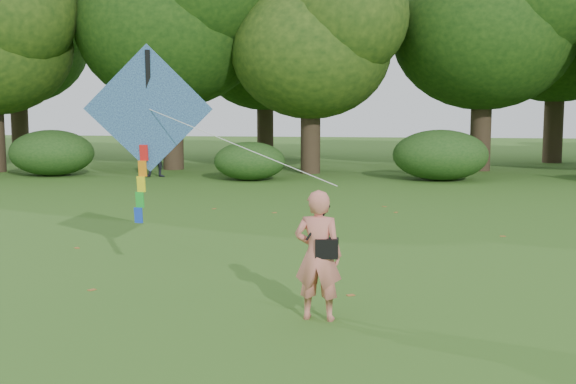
# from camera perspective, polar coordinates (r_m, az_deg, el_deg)

# --- Properties ---
(ground) EXTENTS (100.00, 100.00, 0.00)m
(ground) POSITION_cam_1_polar(r_m,az_deg,el_deg) (9.59, 3.01, -10.51)
(ground) COLOR #265114
(ground) RESTS_ON ground
(man_kite_flyer) EXTENTS (0.68, 0.49, 1.75)m
(man_kite_flyer) POSITION_cam_1_polar(r_m,az_deg,el_deg) (9.63, 2.39, -5.01)
(man_kite_flyer) COLOR #DB7667
(man_kite_flyer) RESTS_ON ground
(bystander_left) EXTENTS (1.10, 0.95, 1.93)m
(bystander_left) POSITION_cam_1_polar(r_m,az_deg,el_deg) (28.17, -10.29, 3.11)
(bystander_left) COLOR #272834
(bystander_left) RESTS_ON ground
(crossbody_bag) EXTENTS (0.43, 0.20, 0.70)m
(crossbody_bag) POSITION_cam_1_polar(r_m,az_deg,el_deg) (9.57, 3.08, -4.39)
(crossbody_bag) COLOR black
(crossbody_bag) RESTS_ON ground
(flying_kite) EXTENTS (4.21, 2.28, 2.92)m
(flying_kite) POSITION_cam_1_polar(r_m,az_deg,el_deg) (11.97, -10.96, 6.20)
(flying_kite) COLOR #24539C
(flying_kite) RESTS_ON ground
(tree_line) EXTENTS (54.70, 15.30, 9.48)m
(tree_line) POSITION_cam_1_polar(r_m,az_deg,el_deg) (32.12, 8.97, 11.91)
(tree_line) COLOR #3A2D1E
(tree_line) RESTS_ON ground
(shrub_band) EXTENTS (39.15, 3.22, 1.88)m
(shrub_band) POSITION_cam_1_polar(r_m,az_deg,el_deg) (26.83, 4.05, 2.78)
(shrub_band) COLOR #264919
(shrub_band) RESTS_ON ground
(fallen_leaves) EXTENTS (8.79, 14.94, 0.01)m
(fallen_leaves) POSITION_cam_1_polar(r_m,az_deg,el_deg) (14.22, 0.89, -4.61)
(fallen_leaves) COLOR #945928
(fallen_leaves) RESTS_ON ground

